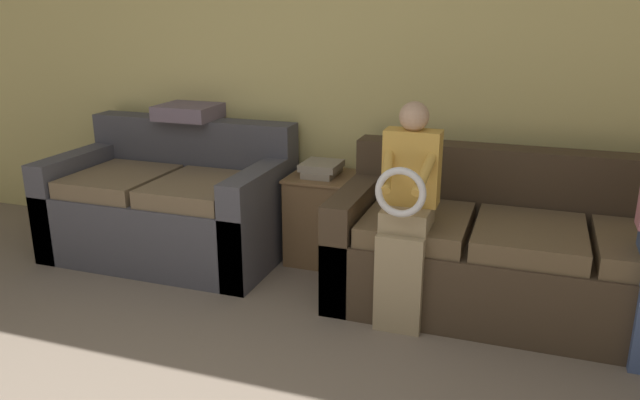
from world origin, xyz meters
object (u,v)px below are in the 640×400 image
couch_main (527,256)px  book_stack (322,168)px  couch_side (172,207)px  throw_pillow (190,111)px  child_left_seated (407,207)px  side_shelf (324,217)px

couch_main → book_stack: (-1.32, 0.29, 0.32)m
couch_side → throw_pillow: (-0.01, 0.32, 0.61)m
couch_side → book_stack: bearing=13.0°
child_left_seated → book_stack: bearing=136.3°
couch_side → throw_pillow: throw_pillow is taller
couch_main → book_stack: bearing=167.6°
couch_side → side_shelf: (1.02, 0.23, -0.03)m
couch_main → side_shelf: (-1.30, 0.29, -0.01)m
child_left_seated → throw_pillow: child_left_seated is taller
child_left_seated → side_shelf: (-0.69, 0.67, -0.35)m
book_stack → throw_pillow: size_ratio=0.72×
child_left_seated → side_shelf: bearing=135.8°
couch_main → side_shelf: couch_main is taller
couch_main → side_shelf: bearing=167.6°
side_shelf → couch_main: bearing=-12.4°
couch_main → throw_pillow: 2.44m
side_shelf → throw_pillow: size_ratio=1.46×
couch_main → child_left_seated: 0.80m
couch_main → throw_pillow: bearing=170.7°
child_left_seated → side_shelf: size_ratio=2.02×
couch_side → book_stack: couch_side is taller
child_left_seated → book_stack: 0.97m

